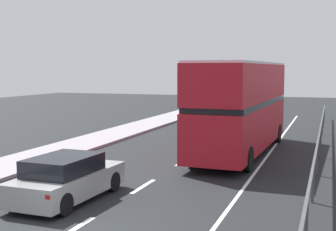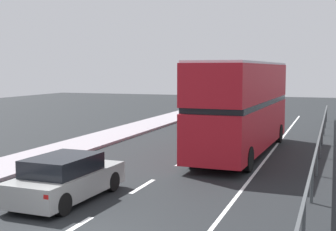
% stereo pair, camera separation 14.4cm
% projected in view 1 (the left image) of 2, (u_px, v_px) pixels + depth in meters
% --- Properties ---
extents(lane_paint_markings, '(3.42, 46.00, 0.01)m').
position_uv_depth(lane_paint_markings, '(223.00, 172.00, 18.28)').
color(lane_paint_markings, silver).
rests_on(lane_paint_markings, ground).
extents(bridge_side_railing, '(0.10, 42.00, 1.11)m').
position_uv_depth(bridge_side_railing, '(317.00, 152.00, 17.54)').
color(bridge_side_railing, '#434649').
rests_on(bridge_side_railing, ground).
extents(double_decker_bus_red, '(2.87, 10.96, 4.30)m').
position_uv_depth(double_decker_bus_red, '(242.00, 105.00, 22.04)').
color(double_decker_bus_red, '#AC1520').
rests_on(double_decker_bus_red, ground).
extents(hatchback_car_near, '(1.96, 4.27, 1.38)m').
position_uv_depth(hatchback_car_near, '(67.00, 179.00, 14.24)').
color(hatchback_car_near, gray).
rests_on(hatchback_car_near, ground).
extents(sedan_car_ahead, '(1.84, 4.20, 1.40)m').
position_uv_depth(sedan_car_ahead, '(202.00, 117.00, 32.78)').
color(sedan_car_ahead, maroon).
rests_on(sedan_car_ahead, ground).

